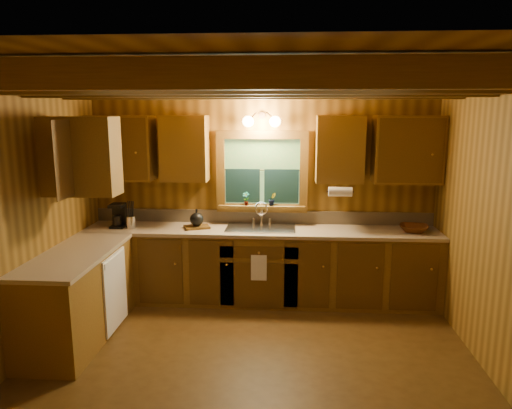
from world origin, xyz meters
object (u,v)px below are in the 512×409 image
Objects in this scene: cutting_board at (197,227)px; wicker_basket at (414,229)px; coffee_maker at (119,215)px; sink at (261,232)px.

wicker_basket is at bearing -22.25° from cutting_board.
coffee_maker reaches higher than wicker_basket.
cutting_board is at bearing 179.74° from wicker_basket.
sink is 0.77m from cutting_board.
coffee_maker is at bearing 179.81° from wicker_basket.
cutting_board is 2.55m from wicker_basket.
coffee_maker is (-1.72, -0.03, 0.19)m from sink.
wicker_basket is at bearing -0.71° from coffee_maker.
sink reaches higher than cutting_board.
cutting_board is at bearing -0.53° from coffee_maker.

